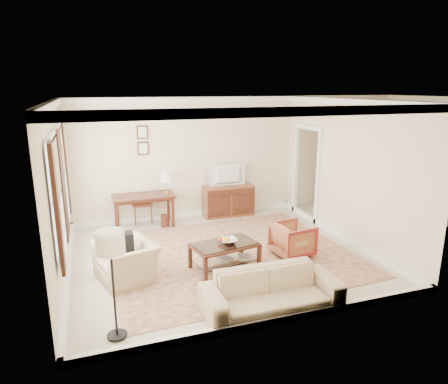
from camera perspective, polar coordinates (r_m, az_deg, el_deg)
room_shell at (r=7.12m, az=-0.75°, el=9.61°), size 5.51×5.01×2.91m
annex_bedroom at (r=10.72m, az=20.69°, el=-1.20°), size 3.00×2.70×2.90m
window_front at (r=6.26m, az=-22.75°, el=-0.85°), size 0.12×1.56×1.80m
window_rear at (r=7.82m, az=-22.09°, el=2.15°), size 0.12×1.56×1.80m
doorway at (r=9.81m, az=11.69°, el=2.47°), size 0.10×1.12×2.25m
rug at (r=7.73m, az=0.82°, el=-8.91°), size 4.68×4.07×0.01m
writing_desk at (r=9.20m, az=-11.41°, el=-1.10°), size 1.38×0.69×0.75m
desk_chair at (r=9.57m, az=-11.68°, el=-1.24°), size 0.54×0.54×1.05m
desk_lamp at (r=9.19m, az=-8.21°, el=1.35°), size 0.32×0.32×0.50m
framed_prints at (r=9.36m, az=-11.55°, el=7.28°), size 0.25×0.04×0.68m
sideboard at (r=9.91m, az=0.60°, el=-1.25°), size 1.24×0.48×0.76m
tv at (r=9.69m, az=0.66°, el=3.39°), size 0.88×0.51×0.12m
coffee_table at (r=7.06m, az=0.09°, el=-8.13°), size 1.23×0.86×0.48m
fruit_bowl at (r=7.00m, az=0.69°, el=-6.89°), size 0.42×0.42×0.10m
book_a at (r=7.08m, az=-0.48°, el=-9.65°), size 0.28×0.13×0.38m
book_b at (r=7.22m, az=2.05°, el=-9.19°), size 0.28×0.10×0.38m
striped_armchair at (r=7.70m, az=9.76°, el=-6.47°), size 0.72×0.76×0.70m
club_armchair at (r=6.86m, az=-13.85°, el=-8.76°), size 0.88×1.11×0.85m
backpack at (r=6.77m, az=-14.18°, el=-6.85°), size 0.23×0.33×0.40m
sofa at (r=5.86m, az=6.85°, el=-13.04°), size 1.99×0.61×0.78m
floor_lamp at (r=5.07m, az=-15.90°, el=-8.04°), size 0.36×0.36×1.44m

